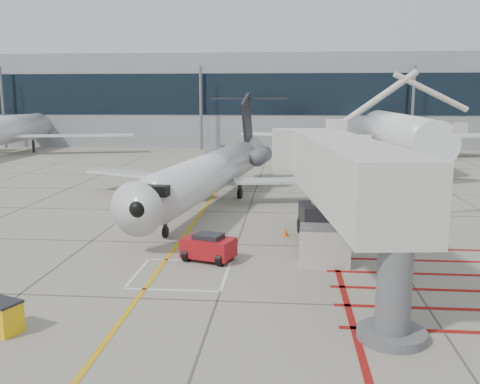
# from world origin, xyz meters

# --- Properties ---
(ground_plane) EXTENTS (260.00, 260.00, 0.00)m
(ground_plane) POSITION_xyz_m (0.00, 0.00, 0.00)
(ground_plane) COLOR gray
(ground_plane) RESTS_ON ground
(regional_jet) EXTENTS (27.75, 33.02, 7.86)m
(regional_jet) POSITION_xyz_m (-3.15, 12.09, 3.93)
(regional_jet) COLOR silver
(regional_jet) RESTS_ON ground_plane
(jet_bridge) EXTENTS (11.58, 20.59, 7.85)m
(jet_bridge) POSITION_xyz_m (5.32, -0.06, 3.92)
(jet_bridge) COLOR silver
(jet_bridge) RESTS_ON ground_plane
(pushback_tug) EXTENTS (2.75, 2.18, 1.40)m
(pushback_tug) POSITION_xyz_m (-1.09, 1.13, 0.70)
(pushback_tug) COLOR #B01118
(pushback_tug) RESTS_ON ground_plane
(spill_bin) EXTENTS (1.52, 1.28, 1.12)m
(spill_bin) POSITION_xyz_m (-6.88, -7.37, 0.56)
(spill_bin) COLOR yellow
(spill_bin) RESTS_ON ground_plane
(baggage_cart) EXTENTS (2.38, 1.98, 1.29)m
(baggage_cart) POSITION_xyz_m (5.46, 8.14, 0.65)
(baggage_cart) COLOR #5A5B5F
(baggage_cart) RESTS_ON ground_plane
(ground_power_unit) EXTENTS (2.41, 1.48, 1.86)m
(ground_power_unit) POSITION_xyz_m (4.44, 0.92, 0.93)
(ground_power_unit) COLOR beige
(ground_power_unit) RESTS_ON ground_plane
(cone_nose) EXTENTS (0.40, 0.40, 0.55)m
(cone_nose) POSITION_xyz_m (-6.06, 7.09, 0.28)
(cone_nose) COLOR orange
(cone_nose) RESTS_ON ground_plane
(cone_side) EXTENTS (0.34, 0.34, 0.47)m
(cone_side) POSITION_xyz_m (2.58, 6.00, 0.24)
(cone_side) COLOR #FF580D
(cone_side) RESTS_ON ground_plane
(terminal_building) EXTENTS (180.00, 28.00, 14.00)m
(terminal_building) POSITION_xyz_m (10.00, 70.00, 7.00)
(terminal_building) COLOR gray
(terminal_building) RESTS_ON ground_plane
(terminal_glass_band) EXTENTS (180.00, 0.10, 6.00)m
(terminal_glass_band) POSITION_xyz_m (10.00, 55.95, 8.00)
(terminal_glass_band) COLOR black
(terminal_glass_band) RESTS_ON ground_plane
(bg_aircraft_b) EXTENTS (34.29, 38.10, 11.43)m
(bg_aircraft_b) POSITION_xyz_m (-35.50, 46.00, 5.71)
(bg_aircraft_b) COLOR silver
(bg_aircraft_b) RESTS_ON ground_plane
(bg_aircraft_c) EXTENTS (38.26, 42.51, 12.75)m
(bg_aircraft_c) POSITION_xyz_m (15.60, 46.00, 6.38)
(bg_aircraft_c) COLOR silver
(bg_aircraft_c) RESTS_ON ground_plane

